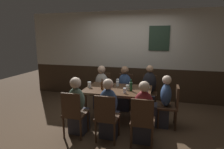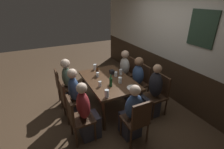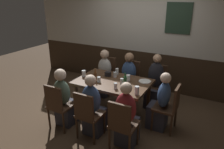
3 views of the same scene
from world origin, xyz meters
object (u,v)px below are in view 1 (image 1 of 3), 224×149
Objects in this scene: tumbler_short at (117,84)px; person_right_near at (143,117)px; person_mid_near at (109,113)px; tumbler_water at (131,85)px; beer_bottle_green at (131,86)px; plate_white_large at (145,87)px; beer_glass_half at (118,82)px; chair_left_near at (74,112)px; chair_left_far at (103,87)px; person_left_far at (101,90)px; beer_bottle_brown at (102,85)px; pint_glass_stout at (89,85)px; person_mid_far at (124,91)px; dining_table at (118,93)px; pint_glass_pale at (125,91)px; beer_glass_tall at (146,92)px; chair_right_far at (149,90)px; chair_mid_far at (125,89)px; chair_right_near at (142,119)px; chair_mid_near at (106,115)px; highball_clear at (106,88)px; person_right_far at (149,92)px; pint_glass_amber at (127,88)px; chair_head_east at (171,104)px; person_left_near at (78,109)px; person_head_east at (163,105)px; condiment_caddy at (111,84)px.

person_right_near is at bearing -53.56° from tumbler_short.
person_mid_near is 0.96m from tumbler_water.
plate_white_large is at bearing 54.31° from beer_bottle_green.
chair_left_near is at bearing -113.54° from beer_glass_half.
chair_left_far is 3.55× the size of beer_bottle_green.
person_left_far reaches higher than beer_bottle_brown.
pint_glass_stout is at bearing -90.83° from chair_left_far.
person_mid_near is at bearing -90.00° from person_mid_far.
pint_glass_pale is (0.20, -0.28, 0.13)m from dining_table.
tumbler_short is at bearing 25.64° from pint_glass_stout.
person_left_far is at bearing -179.96° from person_mid_far.
beer_glass_tall is (0.63, -0.33, 0.15)m from dining_table.
chair_right_far is at bearing 90.00° from person_right_near.
chair_right_far is 3.55× the size of beer_bottle_green.
beer_bottle_green is at bearing -72.90° from chair_mid_far.
beer_bottle_green is 0.45m from plate_white_large.
chair_right_far is 5.86× the size of beer_glass_tall.
person_right_near is 10.62× the size of pint_glass_pale.
beer_bottle_brown is at bearing -156.81° from dining_table.
chair_right_near is 1.18m from plate_white_large.
chair_mid_far is 1.22m from pint_glass_pale.
plate_white_large is at bearing 22.91° from tumbler_water.
person_left_far is 1.29m from beer_bottle_green.
chair_mid_near reaches higher than highball_clear.
dining_table is at bearing -90.00° from chair_mid_far.
person_right_near is at bearing -31.83° from beer_bottle_brown.
beer_bottle_brown is (-0.95, 0.20, 0.02)m from beer_glass_tall.
dining_table is 10.50× the size of beer_glass_half.
person_right_far is at bearing 52.08° from chair_left_near.
dining_table is 0.26m from tumbler_short.
person_mid_far is at bearing -14.56° from chair_left_far.
beer_glass_tall reaches higher than pint_glass_amber.
chair_left_near is at bearing 180.00° from chair_mid_near.
pint_glass_pale is at bearing -122.74° from plate_white_large.
tumbler_water is 0.57m from highball_clear.
person_left_near is (-1.76, -0.72, -0.02)m from chair_head_east.
pint_glass_amber is (0.28, -0.26, -0.00)m from tumbler_short.
chair_left_near is at bearing -111.30° from person_mid_far.
chair_head_east is (1.13, 0.00, -0.16)m from dining_table.
tumbler_short is 0.82× the size of pint_glass_stout.
chair_mid_far is 0.81× the size of person_head_east.
condiment_caddy is at bearing -111.90° from person_mid_far.
person_mid_far is 1.07m from pint_glass_stout.
chair_head_east is 8.02× the size of pint_glass_amber.
chair_left_near is at bearing -127.92° from person_right_far.
chair_left_far reaches higher than dining_table.
highball_clear is (-0.22, -0.17, 0.13)m from dining_table.
chair_mid_far is at bearing 102.87° from pint_glass_amber.
chair_right_near is at bearing -52.05° from person_left_far.
beer_bottle_green is (-0.33, 0.24, 0.03)m from beer_glass_tall.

